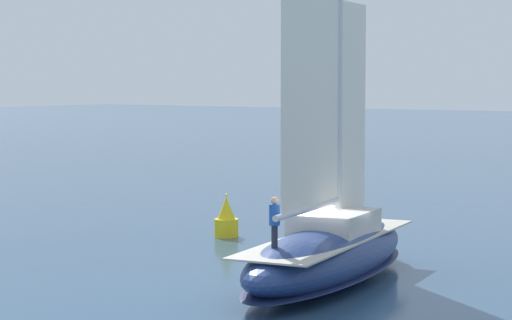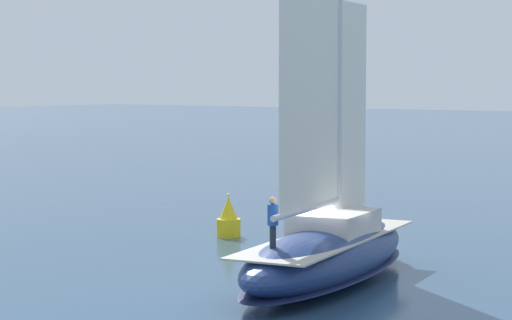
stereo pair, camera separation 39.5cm
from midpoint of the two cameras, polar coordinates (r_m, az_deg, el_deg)
ground_plane at (r=34.43m, az=3.80°, el=-7.08°), size 400.00×400.00×0.00m
sailboat_main at (r=34.22m, az=3.82°, el=-5.01°), size 12.27×5.19×16.33m
channel_buoy at (r=44.54m, az=-1.96°, el=-3.43°), size 1.07×1.07×1.95m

